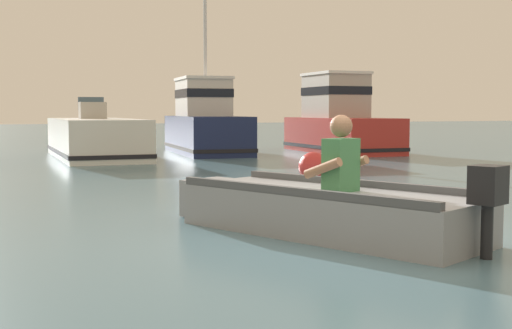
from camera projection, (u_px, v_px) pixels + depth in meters
name	position (u px, v px, depth m)	size (l,w,h in m)	color
ground_plane	(356.00, 243.00, 6.37)	(120.00, 120.00, 0.00)	slate
rowboat_with_person	(323.00, 209.00, 6.83)	(2.30, 3.54, 1.19)	gray
moored_boat_white	(95.00, 139.00, 17.86)	(2.01, 5.45, 1.60)	white
moored_boat_navy	(206.00, 124.00, 19.73)	(2.10, 4.66, 4.46)	#19234C
moored_boat_red	(339.00, 123.00, 20.28)	(1.90, 4.57, 2.37)	#B72D28
mooring_buoy	(313.00, 167.00, 11.79)	(0.52, 0.52, 0.52)	red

